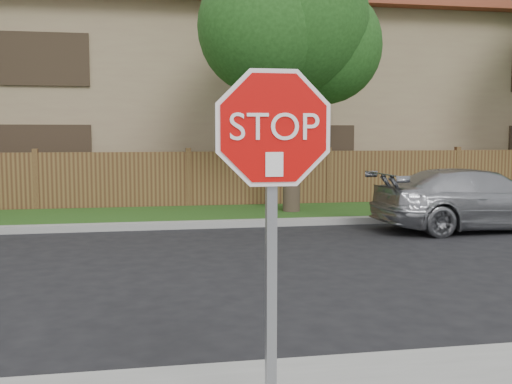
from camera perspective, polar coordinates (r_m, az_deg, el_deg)
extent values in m
plane|color=black|center=(5.61, 1.88, -16.53)|extent=(90.00, 90.00, 0.00)
cube|color=gray|center=(13.43, -5.47, -3.11)|extent=(70.00, 0.30, 0.15)
cube|color=#1E4714|center=(15.06, -6.00, -2.22)|extent=(70.00, 3.00, 0.12)
cube|color=#4D2F1B|center=(16.57, -6.44, 1.07)|extent=(70.00, 0.12, 1.60)
cube|color=#93785B|center=(22.12, -7.50, 7.91)|extent=(34.00, 8.00, 6.00)
cube|color=brown|center=(22.49, -7.61, 16.21)|extent=(35.20, 9.20, 0.50)
cube|color=brown|center=(22.61, -7.63, 17.71)|extent=(33.00, 5.50, 0.70)
cylinder|color=#382B21|center=(15.21, 3.42, 5.06)|extent=(0.44, 0.44, 3.92)
sphere|color=#1B4013|center=(15.46, 3.49, 16.02)|extent=(3.80, 3.80, 3.80)
sphere|color=#1B4013|center=(15.89, 6.46, 13.67)|extent=(3.00, 3.00, 3.00)
sphere|color=#1B4013|center=(14.86, 0.76, 15.36)|extent=(3.20, 3.20, 3.20)
cube|color=gray|center=(3.82, 1.44, -7.51)|extent=(0.06, 0.06, 2.30)
cylinder|color=white|center=(3.66, 1.69, 6.11)|extent=(1.01, 0.02, 1.01)
cylinder|color=#BF0907|center=(3.65, 1.73, 6.11)|extent=(0.93, 0.02, 0.93)
cube|color=white|center=(3.64, 1.76, 2.64)|extent=(0.11, 0.00, 0.15)
imported|color=#989A9F|center=(13.94, 20.26, -0.66)|extent=(4.67, 2.04, 1.34)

